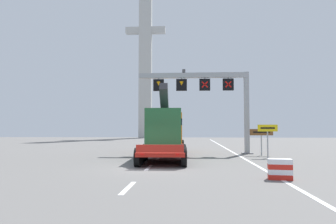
{
  "coord_description": "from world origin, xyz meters",
  "views": [
    {
      "loc": [
        2.2,
        -17.78,
        2.26
      ],
      "look_at": [
        0.52,
        7.09,
        3.51
      ],
      "focal_mm": 33.65,
      "sensor_mm": 36.0,
      "label": 1
    }
  ],
  "objects_px": {
    "heavy_haul_truck_red": "(166,131)",
    "exit_sign_yellow": "(268,133)",
    "tourist_info_sign_brown": "(261,135)",
    "crash_barrier_striped": "(280,169)",
    "overhead_lane_gantry": "(208,89)",
    "bridge_pylon_distant": "(146,49)"
  },
  "relations": [
    {
      "from": "heavy_haul_truck_red",
      "to": "crash_barrier_striped",
      "type": "bearing_deg",
      "value": -63.1
    },
    {
      "from": "tourist_info_sign_brown",
      "to": "exit_sign_yellow",
      "type": "bearing_deg",
      "value": -89.0
    },
    {
      "from": "heavy_haul_truck_red",
      "to": "bridge_pylon_distant",
      "type": "distance_m",
      "value": 48.54
    },
    {
      "from": "tourist_info_sign_brown",
      "to": "overhead_lane_gantry",
      "type": "bearing_deg",
      "value": 158.66
    },
    {
      "from": "exit_sign_yellow",
      "to": "bridge_pylon_distant",
      "type": "relative_size",
      "value": 0.06
    },
    {
      "from": "heavy_haul_truck_red",
      "to": "exit_sign_yellow",
      "type": "height_order",
      "value": "heavy_haul_truck_red"
    },
    {
      "from": "tourist_info_sign_brown",
      "to": "crash_barrier_striped",
      "type": "xyz_separation_m",
      "value": [
        -1.94,
        -12.11,
        -1.23
      ]
    },
    {
      "from": "crash_barrier_striped",
      "to": "tourist_info_sign_brown",
      "type": "bearing_deg",
      "value": 80.88
    },
    {
      "from": "overhead_lane_gantry",
      "to": "crash_barrier_striped",
      "type": "height_order",
      "value": "overhead_lane_gantry"
    },
    {
      "from": "exit_sign_yellow",
      "to": "heavy_haul_truck_red",
      "type": "bearing_deg",
      "value": 170.73
    },
    {
      "from": "overhead_lane_gantry",
      "to": "exit_sign_yellow",
      "type": "bearing_deg",
      "value": -40.02
    },
    {
      "from": "heavy_haul_truck_red",
      "to": "bridge_pylon_distant",
      "type": "relative_size",
      "value": 0.36
    },
    {
      "from": "exit_sign_yellow",
      "to": "crash_barrier_striped",
      "type": "height_order",
      "value": "exit_sign_yellow"
    },
    {
      "from": "exit_sign_yellow",
      "to": "bridge_pylon_distant",
      "type": "distance_m",
      "value": 51.57
    },
    {
      "from": "tourist_info_sign_brown",
      "to": "crash_barrier_striped",
      "type": "bearing_deg",
      "value": -99.12
    },
    {
      "from": "heavy_haul_truck_red",
      "to": "crash_barrier_striped",
      "type": "distance_m",
      "value": 12.94
    },
    {
      "from": "tourist_info_sign_brown",
      "to": "bridge_pylon_distant",
      "type": "bearing_deg",
      "value": 109.81
    },
    {
      "from": "exit_sign_yellow",
      "to": "bridge_pylon_distant",
      "type": "height_order",
      "value": "bridge_pylon_distant"
    },
    {
      "from": "overhead_lane_gantry",
      "to": "heavy_haul_truck_red",
      "type": "height_order",
      "value": "overhead_lane_gantry"
    },
    {
      "from": "tourist_info_sign_brown",
      "to": "bridge_pylon_distant",
      "type": "xyz_separation_m",
      "value": [
        -15.74,
        43.7,
        18.35
      ]
    },
    {
      "from": "heavy_haul_truck_red",
      "to": "exit_sign_yellow",
      "type": "bearing_deg",
      "value": -9.27
    },
    {
      "from": "bridge_pylon_distant",
      "to": "overhead_lane_gantry",
      "type": "bearing_deg",
      "value": -74.69
    }
  ]
}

